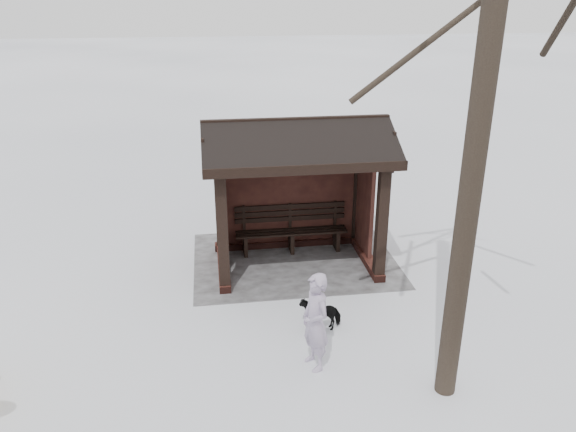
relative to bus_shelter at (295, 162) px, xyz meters
The scene contains 5 objects.
ground 2.17m from the bus_shelter, 90.00° to the left, with size 120.00×120.00×0.00m, color white.
trampled_patch 2.16m from the bus_shelter, 90.00° to the right, with size 4.20×3.20×0.02m, color gray.
bus_shelter is the anchor object (origin of this frame).
pedestrian 3.82m from the bus_shelter, 86.08° to the left, with size 0.57×0.37×1.55m, color #AD9EB9.
dog 3.16m from the bus_shelter, 91.00° to the left, with size 0.31×0.67×0.57m, color black.
Camera 1 is at (1.65, 10.32, 5.34)m, focal length 35.00 mm.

